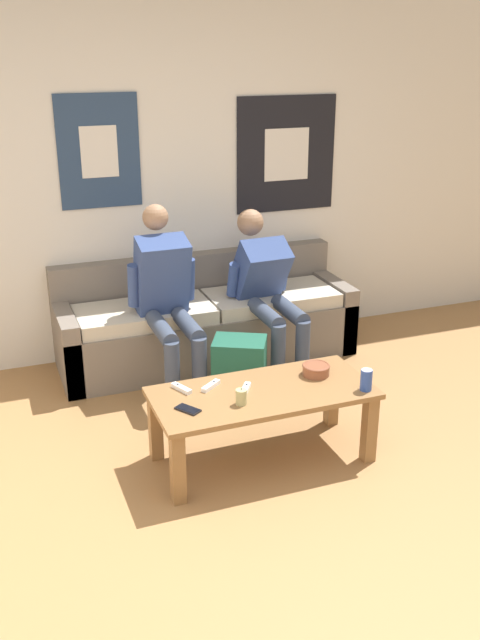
{
  "coord_description": "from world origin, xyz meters",
  "views": [
    {
      "loc": [
        -1.26,
        -2.54,
        2.24
      ],
      "look_at": [
        0.19,
        1.26,
        0.65
      ],
      "focal_mm": 40.0,
      "sensor_mm": 36.0,
      "label": 1
    }
  ],
  "objects_px": {
    "couch": "(206,324)",
    "ceramic_bowl": "(316,369)",
    "person_seated_teen": "(266,287)",
    "game_controller_near_left": "(211,386)",
    "game_controller_near_right": "(181,388)",
    "pillar_candle": "(241,397)",
    "coffee_table": "(262,403)",
    "backpack": "(239,374)",
    "person_seated_adult": "(167,296)",
    "game_controller_far_center": "(245,389)",
    "drink_can_blue": "(366,380)",
    "cell_phone": "(188,409)"
  },
  "relations": [
    {
      "from": "person_seated_teen",
      "to": "drink_can_blue",
      "type": "bearing_deg",
      "value": -88.6
    },
    {
      "from": "drink_can_blue",
      "to": "game_controller_far_center",
      "type": "xyz_separation_m",
      "value": [
        -0.63,
        0.22,
        -0.05
      ]
    },
    {
      "from": "couch",
      "to": "person_seated_adult",
      "type": "relative_size",
      "value": 1.77
    },
    {
      "from": "game_controller_near_left",
      "to": "game_controller_near_right",
      "type": "height_order",
      "value": "same"
    },
    {
      "from": "coffee_table",
      "to": "game_controller_near_left",
      "type": "bearing_deg",
      "value": 151.95
    },
    {
      "from": "person_seated_teen",
      "to": "drink_can_blue",
      "type": "height_order",
      "value": "person_seated_teen"
    },
    {
      "from": "couch",
      "to": "person_seated_adult",
      "type": "xyz_separation_m",
      "value": [
        -0.38,
        -0.35,
        0.38
      ]
    },
    {
      "from": "game_controller_near_left",
      "to": "game_controller_far_center",
      "type": "distance_m",
      "value": 0.2
    },
    {
      "from": "ceramic_bowl",
      "to": "game_controller_near_right",
      "type": "relative_size",
      "value": 1.12
    },
    {
      "from": "game_controller_near_right",
      "to": "couch",
      "type": "bearing_deg",
      "value": 66.23
    },
    {
      "from": "backpack",
      "to": "ceramic_bowl",
      "type": "distance_m",
      "value": 0.7
    },
    {
      "from": "person_seated_teen",
      "to": "pillar_candle",
      "type": "bearing_deg",
      "value": -118.12
    },
    {
      "from": "backpack",
      "to": "cell_phone",
      "type": "xyz_separation_m",
      "value": [
        -0.57,
        -0.75,
        0.23
      ]
    },
    {
      "from": "backpack",
      "to": "game_controller_near_left",
      "type": "relative_size",
      "value": 3.32
    },
    {
      "from": "couch",
      "to": "coffee_table",
      "type": "relative_size",
      "value": 1.77
    },
    {
      "from": "pillar_candle",
      "to": "game_controller_near_right",
      "type": "xyz_separation_m",
      "value": [
        -0.25,
        0.27,
        -0.03
      ]
    },
    {
      "from": "drink_can_blue",
      "to": "game_controller_near_left",
      "type": "distance_m",
      "value": 0.86
    },
    {
      "from": "backpack",
      "to": "person_seated_adult",
      "type": "bearing_deg",
      "value": 129.73
    },
    {
      "from": "coffee_table",
      "to": "game_controller_near_right",
      "type": "distance_m",
      "value": 0.46
    },
    {
      "from": "couch",
      "to": "backpack",
      "type": "bearing_deg",
      "value": -92.19
    },
    {
      "from": "ceramic_bowl",
      "to": "game_controller_near_left",
      "type": "bearing_deg",
      "value": 174.47
    },
    {
      "from": "couch",
      "to": "game_controller_near_left",
      "type": "distance_m",
      "value": 1.39
    },
    {
      "from": "coffee_table",
      "to": "cell_phone",
      "type": "bearing_deg",
      "value": -171.33
    },
    {
      "from": "game_controller_near_right",
      "to": "game_controller_far_center",
      "type": "bearing_deg",
      "value": -22.59
    },
    {
      "from": "person_seated_adult",
      "to": "person_seated_teen",
      "type": "height_order",
      "value": "person_seated_adult"
    },
    {
      "from": "drink_can_blue",
      "to": "person_seated_adult",
      "type": "bearing_deg",
      "value": 120.77
    },
    {
      "from": "coffee_table",
      "to": "pillar_candle",
      "type": "xyz_separation_m",
      "value": [
        -0.17,
        -0.1,
        0.12
      ]
    },
    {
      "from": "person_seated_teen",
      "to": "game_controller_near_left",
      "type": "distance_m",
      "value": 1.28
    },
    {
      "from": "pillar_candle",
      "to": "person_seated_adult",
      "type": "bearing_deg",
      "value": 93.23
    },
    {
      "from": "person_seated_teen",
      "to": "backpack",
      "type": "xyz_separation_m",
      "value": [
        -0.39,
        -0.48,
        -0.4
      ]
    },
    {
      "from": "game_controller_near_right",
      "to": "cell_phone",
      "type": "xyz_separation_m",
      "value": [
        -0.03,
        -0.23,
        -0.01
      ]
    },
    {
      "from": "ceramic_bowl",
      "to": "game_controller_near_right",
      "type": "height_order",
      "value": "ceramic_bowl"
    },
    {
      "from": "backpack",
      "to": "game_controller_near_right",
      "type": "relative_size",
      "value": 3.09
    },
    {
      "from": "pillar_candle",
      "to": "backpack",
      "type": "bearing_deg",
      "value": 69.95
    },
    {
      "from": "drink_can_blue",
      "to": "cell_phone",
      "type": "distance_m",
      "value": 1.0
    },
    {
      "from": "game_controller_near_right",
      "to": "game_controller_far_center",
      "type": "xyz_separation_m",
      "value": [
        0.33,
        -0.14,
        0.0
      ]
    },
    {
      "from": "backpack",
      "to": "ceramic_bowl",
      "type": "xyz_separation_m",
      "value": [
        0.25,
        -0.6,
        0.26
      ]
    },
    {
      "from": "drink_can_blue",
      "to": "pillar_candle",
      "type": "bearing_deg",
      "value": 172.76
    },
    {
      "from": "person_seated_teen",
      "to": "backpack",
      "type": "bearing_deg",
      "value": -129.14
    },
    {
      "from": "game_controller_far_center",
      "to": "pillar_candle",
      "type": "bearing_deg",
      "value": -119.51
    },
    {
      "from": "person_seated_teen",
      "to": "ceramic_bowl",
      "type": "xyz_separation_m",
      "value": [
        -0.14,
        -1.08,
        -0.14
      ]
    },
    {
      "from": "game_controller_far_center",
      "to": "game_controller_near_right",
      "type": "bearing_deg",
      "value": 157.41
    },
    {
      "from": "coffee_table",
      "to": "game_controller_far_center",
      "type": "distance_m",
      "value": 0.13
    },
    {
      "from": "game_controller_far_center",
      "to": "person_seated_teen",
      "type": "bearing_deg",
      "value": 62.05
    },
    {
      "from": "couch",
      "to": "game_controller_near_right",
      "type": "distance_m",
      "value": 1.42
    },
    {
      "from": "couch",
      "to": "ceramic_bowl",
      "type": "bearing_deg",
      "value": -81.03
    },
    {
      "from": "pillar_candle",
      "to": "game_controller_far_center",
      "type": "height_order",
      "value": "pillar_candle"
    },
    {
      "from": "pillar_candle",
      "to": "game_controller_near_right",
      "type": "height_order",
      "value": "pillar_candle"
    },
    {
      "from": "coffee_table",
      "to": "pillar_candle",
      "type": "bearing_deg",
      "value": -147.9
    },
    {
      "from": "person_seated_teen",
      "to": "game_controller_near_right",
      "type": "relative_size",
      "value": 7.63
    }
  ]
}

